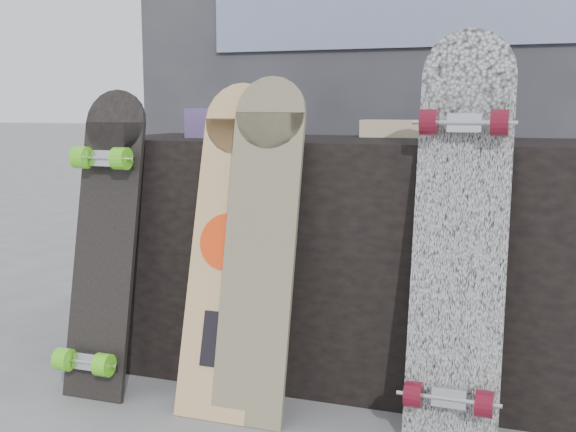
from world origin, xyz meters
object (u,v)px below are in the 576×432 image
at_px(vendor_table, 341,256).
at_px(longboard_geisha, 228,237).
at_px(longboard_cascadia, 460,229).
at_px(longboard_celtic, 261,237).
at_px(skateboard_dark, 103,239).

relative_size(vendor_table, longboard_geisha, 1.63).
bearing_deg(longboard_cascadia, longboard_celtic, -176.42).
bearing_deg(skateboard_dark, longboard_celtic, 1.87).
relative_size(longboard_celtic, skateboard_dark, 1.04).
distance_m(vendor_table, longboard_geisha, 0.47).
xyz_separation_m(longboard_geisha, longboard_celtic, (0.11, -0.02, 0.01)).
distance_m(longboard_celtic, skateboard_dark, 0.53).
bearing_deg(vendor_table, skateboard_dark, -147.06).
height_order(longboard_celtic, longboard_cascadia, longboard_cascadia).
bearing_deg(longboard_geisha, skateboard_dark, -174.67).
distance_m(vendor_table, skateboard_dark, 0.79).
distance_m(vendor_table, longboard_celtic, 0.45).
relative_size(longboard_celtic, longboard_cascadia, 0.89).
height_order(longboard_celtic, skateboard_dark, longboard_celtic).
bearing_deg(vendor_table, longboard_celtic, -107.62).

